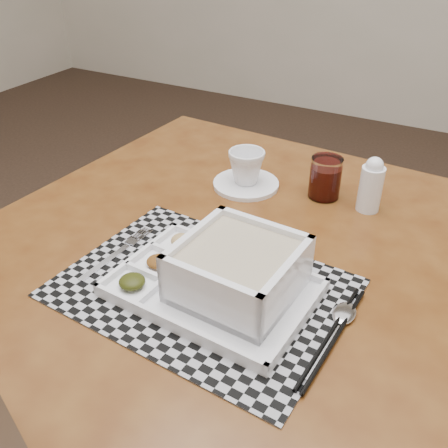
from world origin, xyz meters
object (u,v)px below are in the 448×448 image
(cup, at_px, (246,167))
(juice_glass, at_px, (325,179))
(serving_tray, at_px, (230,275))
(creamer_bottle, at_px, (371,185))
(dining_table, at_px, (242,286))

(cup, bearing_deg, juice_glass, 17.77)
(serving_tray, height_order, creamer_bottle, creamer_bottle)
(cup, height_order, juice_glass, juice_glass)
(cup, bearing_deg, creamer_bottle, 11.18)
(serving_tray, bearing_deg, creamer_bottle, 71.70)
(creamer_bottle, bearing_deg, serving_tray, -108.30)
(cup, height_order, creamer_bottle, creamer_bottle)
(dining_table, bearing_deg, cup, 115.39)
(serving_tray, distance_m, juice_glass, 0.39)
(juice_glass, xyz_separation_m, creamer_bottle, (0.10, -0.01, 0.02))
(cup, relative_size, creamer_bottle, 0.69)
(juice_glass, relative_size, creamer_bottle, 0.76)
(dining_table, relative_size, creamer_bottle, 9.10)
(serving_tray, bearing_deg, juice_glass, 86.17)
(cup, bearing_deg, serving_tray, -62.72)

